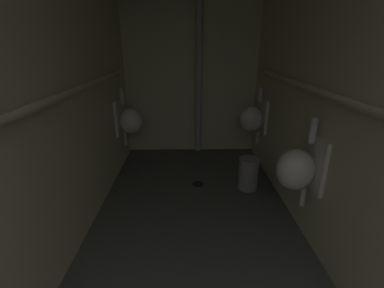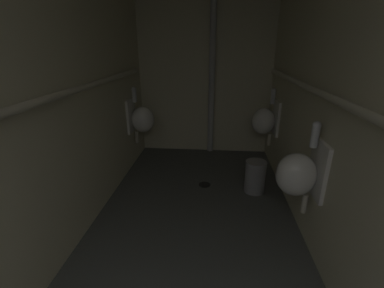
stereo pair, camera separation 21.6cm
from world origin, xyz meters
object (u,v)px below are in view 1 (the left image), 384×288
urinal_right_mid (298,168)px  standpipe_back_wall (199,70)px  urinal_left_mid (129,120)px  waste_bin (248,174)px  urinal_right_far (253,118)px  floor_drain (198,184)px

urinal_right_mid → standpipe_back_wall: (-0.71, 1.95, 0.58)m
urinal_left_mid → waste_bin: (1.44, -0.61, -0.47)m
urinal_left_mid → waste_bin: size_ratio=2.05×
urinal_right_far → floor_drain: (-0.75, -0.58, -0.65)m
urinal_right_far → standpipe_back_wall: (-0.71, 0.46, 0.58)m
standpipe_back_wall → floor_drain: bearing=-92.1°
urinal_left_mid → standpipe_back_wall: bearing=29.4°
urinal_right_far → waste_bin: urinal_right_far is taller
urinal_right_mid → floor_drain: (-0.75, 0.91, -0.65)m
urinal_right_mid → floor_drain: bearing=129.4°
urinal_right_mid → floor_drain: urinal_right_mid is taller
urinal_right_far → standpipe_back_wall: standpipe_back_wall is taller
standpipe_back_wall → floor_drain: (-0.04, -1.04, -1.23)m
urinal_left_mid → waste_bin: urinal_left_mid is taller
waste_bin → floor_drain: bearing=171.0°
urinal_right_mid → urinal_right_far: size_ratio=1.00×
standpipe_back_wall → waste_bin: standpipe_back_wall is taller
urinal_right_mid → urinal_left_mid: bearing=138.5°
urinal_right_far → standpipe_back_wall: size_ratio=0.31×
urinal_left_mid → urinal_right_mid: size_ratio=1.00×
standpipe_back_wall → floor_drain: standpipe_back_wall is taller
standpipe_back_wall → floor_drain: size_ratio=17.25×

